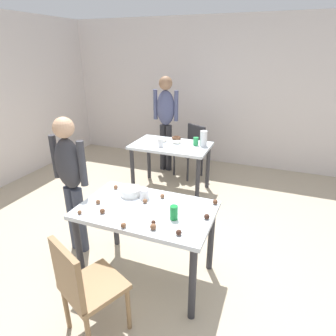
# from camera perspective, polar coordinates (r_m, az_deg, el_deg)

# --- Properties ---
(ground_plane) EXTENTS (6.40, 6.40, 0.00)m
(ground_plane) POSITION_cam_1_polar(r_m,az_deg,el_deg) (3.05, -0.49, -19.49)
(ground_plane) COLOR tan
(wall_back) EXTENTS (6.40, 0.10, 2.60)m
(wall_back) POSITION_cam_1_polar(r_m,az_deg,el_deg) (5.42, 12.55, 14.22)
(wall_back) COLOR silver
(wall_back) RESTS_ON ground_plane
(dining_table_near) EXTENTS (1.19, 0.74, 0.75)m
(dining_table_near) POSITION_cam_1_polar(r_m,az_deg,el_deg) (2.60, -4.37, -10.01)
(dining_table_near) COLOR silver
(dining_table_near) RESTS_ON ground_plane
(dining_table_far) EXTENTS (1.14, 0.70, 0.75)m
(dining_table_far) POSITION_cam_1_polar(r_m,az_deg,el_deg) (4.26, 0.59, 3.34)
(dining_table_far) COLOR silver
(dining_table_far) RESTS_ON ground_plane
(chair_near_table) EXTENTS (0.53, 0.53, 0.87)m
(chair_near_table) POSITION_cam_1_polar(r_m,az_deg,el_deg) (2.27, -16.52, -21.54)
(chair_near_table) COLOR olive
(chair_near_table) RESTS_ON ground_plane
(chair_far_table) EXTENTS (0.54, 0.54, 0.87)m
(chair_far_table) POSITION_cam_1_polar(r_m,az_deg,el_deg) (4.90, 4.76, 4.12)
(chair_far_table) COLOR #2D2D33
(chair_far_table) RESTS_ON ground_plane
(person_girl_near) EXTENTS (0.46, 0.25, 1.48)m
(person_girl_near) POSITION_cam_1_polar(r_m,az_deg,el_deg) (3.01, -18.98, -1.49)
(person_girl_near) COLOR #383D4C
(person_girl_near) RESTS_ON ground_plane
(person_adult_far) EXTENTS (0.45, 0.23, 1.65)m
(person_adult_far) POSITION_cam_1_polar(r_m,az_deg,el_deg) (4.96, -0.47, 10.52)
(person_adult_far) COLOR #28282D
(person_adult_far) RESTS_ON ground_plane
(mixing_bowl) EXTENTS (0.20, 0.20, 0.07)m
(mixing_bowl) POSITION_cam_1_polar(r_m,az_deg,el_deg) (2.76, -7.47, -4.72)
(mixing_bowl) COLOR white
(mixing_bowl) RESTS_ON dining_table_near
(soda_can) EXTENTS (0.07, 0.07, 0.12)m
(soda_can) POSITION_cam_1_polar(r_m,az_deg,el_deg) (2.36, 1.19, -8.93)
(soda_can) COLOR #198438
(soda_can) RESTS_ON dining_table_near
(fork_near) EXTENTS (0.17, 0.02, 0.01)m
(fork_near) POSITION_cam_1_polar(r_m,az_deg,el_deg) (2.52, -0.78, -8.26)
(fork_near) COLOR silver
(fork_near) RESTS_ON dining_table_near
(cup_near_0) EXTENTS (0.09, 0.09, 0.10)m
(cup_near_0) POSITION_cam_1_polar(r_m,az_deg,el_deg) (2.68, -4.72, -5.17)
(cup_near_0) COLOR white
(cup_near_0) RESTS_ON dining_table_near
(cake_ball_0) EXTENTS (0.05, 0.05, 0.05)m
(cake_ball_0) POSITION_cam_1_polar(r_m,az_deg,el_deg) (2.26, -2.99, -11.67)
(cake_ball_0) COLOR brown
(cake_ball_0) RESTS_ON dining_table_near
(cake_ball_1) EXTENTS (0.04, 0.04, 0.04)m
(cake_ball_1) POSITION_cam_1_polar(r_m,az_deg,el_deg) (2.32, -2.94, -10.83)
(cake_ball_1) COLOR #3D2319
(cake_ball_1) RESTS_ON dining_table_near
(cake_ball_2) EXTENTS (0.04, 0.04, 0.04)m
(cake_ball_2) POSITION_cam_1_polar(r_m,az_deg,el_deg) (2.91, -10.46, -3.78)
(cake_ball_2) COLOR brown
(cake_ball_2) RESTS_ON dining_table_near
(cake_ball_3) EXTENTS (0.05, 0.05, 0.05)m
(cake_ball_3) POSITION_cam_1_polar(r_m,az_deg,el_deg) (2.62, 9.44, -6.74)
(cake_ball_3) COLOR brown
(cake_ball_3) RESTS_ON dining_table_near
(cake_ball_4) EXTENTS (0.05, 0.05, 0.05)m
(cake_ball_4) POSITION_cam_1_polar(r_m,az_deg,el_deg) (2.40, 7.78, -9.63)
(cake_ball_4) COLOR #3D2319
(cake_ball_4) RESTS_ON dining_table_near
(cake_ball_5) EXTENTS (0.04, 0.04, 0.04)m
(cake_ball_5) POSITION_cam_1_polar(r_m,az_deg,el_deg) (2.69, -1.15, -5.65)
(cake_ball_5) COLOR brown
(cake_ball_5) RESTS_ON dining_table_near
(cake_ball_6) EXTENTS (0.04, 0.04, 0.04)m
(cake_ball_6) POSITION_cam_1_polar(r_m,az_deg,el_deg) (2.30, -8.94, -11.28)
(cake_ball_6) COLOR brown
(cake_ball_6) RESTS_ON dining_table_near
(cake_ball_7) EXTENTS (0.04, 0.04, 0.04)m
(cake_ball_7) POSITION_cam_1_polar(r_m,az_deg,el_deg) (2.67, -13.86, -6.60)
(cake_ball_7) COLOR brown
(cake_ball_7) RESTS_ON dining_table_near
(cake_ball_8) EXTENTS (0.04, 0.04, 0.04)m
(cake_ball_8) POSITION_cam_1_polar(r_m,az_deg,el_deg) (2.62, -4.62, -6.62)
(cake_ball_8) COLOR brown
(cake_ball_8) RESTS_ON dining_table_near
(cake_ball_9) EXTENTS (0.05, 0.05, 0.05)m
(cake_ball_9) POSITION_cam_1_polar(r_m,az_deg,el_deg) (2.52, -13.04, -8.41)
(cake_ball_9) COLOR brown
(cake_ball_9) RESTS_ON dining_table_near
(cake_ball_10) EXTENTS (0.05, 0.05, 0.05)m
(cake_ball_10) POSITION_cam_1_polar(r_m,az_deg,el_deg) (2.20, 2.16, -12.79)
(cake_ball_10) COLOR #3D2319
(cake_ball_10) RESTS_ON dining_table_near
(cake_ball_11) EXTENTS (0.04, 0.04, 0.04)m
(cake_ball_11) POSITION_cam_1_polar(r_m,az_deg,el_deg) (2.56, -17.32, -8.47)
(cake_ball_11) COLOR brown
(cake_ball_11) RESTS_ON dining_table_near
(pitcher_far) EXTENTS (0.10, 0.10, 0.22)m
(pitcher_far) POSITION_cam_1_polar(r_m,az_deg,el_deg) (4.16, 7.14, 5.92)
(pitcher_far) COLOR white
(pitcher_far) RESTS_ON dining_table_far
(cup_far_0) EXTENTS (0.07, 0.07, 0.12)m
(cup_far_0) POSITION_cam_1_polar(r_m,az_deg,el_deg) (4.10, -1.50, 5.09)
(cup_far_0) COLOR white
(cup_far_0) RESTS_ON dining_table_far
(cup_far_1) EXTENTS (0.08, 0.08, 0.12)m
(cup_far_1) POSITION_cam_1_polar(r_m,az_deg,el_deg) (4.19, 5.60, 5.34)
(cup_far_1) COLOR green
(cup_far_1) RESTS_ON dining_table_far
(donut_far_0) EXTENTS (0.14, 0.14, 0.04)m
(donut_far_0) POSITION_cam_1_polar(r_m,az_deg,el_deg) (4.47, 1.69, 6.06)
(donut_far_0) COLOR brown
(donut_far_0) RESTS_ON dining_table_far
(donut_far_1) EXTENTS (0.14, 0.14, 0.04)m
(donut_far_1) POSITION_cam_1_polar(r_m,az_deg,el_deg) (4.36, -1.20, 5.62)
(donut_far_1) COLOR white
(donut_far_1) RESTS_ON dining_table_far
(donut_far_2) EXTENTS (0.13, 0.13, 0.04)m
(donut_far_2) POSITION_cam_1_polar(r_m,az_deg,el_deg) (4.27, 1.77, 5.21)
(donut_far_2) COLOR white
(donut_far_2) RESTS_ON dining_table_far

